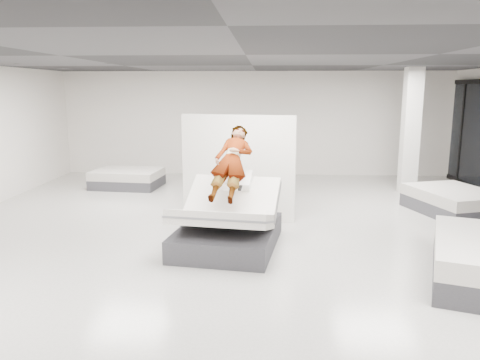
{
  "coord_description": "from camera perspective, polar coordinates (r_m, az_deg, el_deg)",
  "views": [
    {
      "loc": [
        0.34,
        -7.61,
        2.68
      ],
      "look_at": [
        -0.14,
        0.93,
        1.0
      ],
      "focal_mm": 35.0,
      "sensor_mm": 36.0,
      "label": 1
    }
  ],
  "objects": [
    {
      "name": "flat_bed_right_far",
      "position": [
        11.19,
        24.64,
        -2.39
      ],
      "size": [
        1.94,
        2.25,
        0.52
      ],
      "color": "#39393E",
      "rests_on": "floor"
    },
    {
      "name": "hero_bed",
      "position": [
        8.02,
        -1.46,
        -5.41
      ],
      "size": [
        1.89,
        2.33,
        1.22
      ],
      "color": "#39393E",
      "rests_on": "floor"
    },
    {
      "name": "divider_panel",
      "position": [
        9.62,
        -0.27,
        1.53
      ],
      "size": [
        2.36,
        0.54,
        2.16
      ],
      "primitive_type": "cube",
      "rotation": [
        0.0,
        0.0,
        -0.18
      ],
      "color": "white",
      "rests_on": "floor"
    },
    {
      "name": "column",
      "position": [
        12.7,
        20.06,
        5.57
      ],
      "size": [
        0.4,
        0.4,
        3.2
      ],
      "primitive_type": "cube",
      "color": "silver",
      "rests_on": "floor"
    },
    {
      "name": "room",
      "position": [
        7.69,
        0.66,
        3.04
      ],
      "size": [
        14.0,
        14.04,
        3.2
      ],
      "color": "beige",
      "rests_on": "ground"
    },
    {
      "name": "remote",
      "position": [
        7.77,
        0.02,
        -0.98
      ],
      "size": [
        0.07,
        0.15,
        0.08
      ],
      "primitive_type": "cube",
      "rotation": [
        0.35,
        0.0,
        -0.15
      ],
      "color": "black",
      "rests_on": "person"
    },
    {
      "name": "person",
      "position": [
        8.11,
        -1.0,
        1.04
      ],
      "size": [
        0.83,
        1.48,
        1.59
      ],
      "primitive_type": "imported",
      "rotation": [
        0.68,
        0.0,
        -0.15
      ],
      "color": "slate",
      "rests_on": "hero_bed"
    },
    {
      "name": "flat_bed_left_far",
      "position": [
        13.24,
        -13.55,
        0.19
      ],
      "size": [
        1.89,
        1.49,
        0.49
      ],
      "color": "#39393E",
      "rests_on": "floor"
    }
  ]
}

